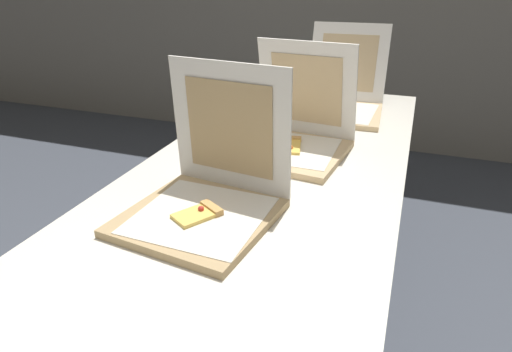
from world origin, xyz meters
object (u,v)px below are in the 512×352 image
Objects in this scene: pizza_box_middle at (294,137)px; table at (268,184)px; cup_white_far at (246,119)px; cup_white_mid at (202,142)px; pizza_box_back at (341,101)px; pizza_box_front at (206,196)px.

table is at bearing -93.88° from pizza_box_middle.
cup_white_far is (-0.26, 0.20, -0.02)m from pizza_box_middle.
cup_white_mid reaches higher than table.
cup_white_far reaches higher than table.
cup_white_far is (-0.33, -0.35, -0.02)m from pizza_box_back.
pizza_box_back reaches higher than cup_white_far.
pizza_box_middle reaches higher than table.
table is at bearing 85.62° from pizza_box_front.
pizza_box_middle is at bearing 19.06° from cup_white_mid.
table is 33.19× the size of cup_white_mid.
table is 0.22m from pizza_box_middle.
table is at bearing -101.39° from pizza_box_back.
pizza_box_back is at bearing 46.06° from cup_white_far.
pizza_box_front is (-0.07, -0.33, 0.10)m from table.
cup_white_mid is (-0.32, -0.11, -0.02)m from pizza_box_middle.
cup_white_mid is at bearing -123.91° from pizza_box_back.
pizza_box_front is 0.53m from pizza_box_middle.
pizza_box_middle is 0.33m from cup_white_far.
pizza_box_middle is 0.55m from pizza_box_back.
pizza_box_front reaches higher than pizza_box_back.
table is 0.30m from cup_white_mid.
pizza_box_back is at bearing 81.77° from table.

